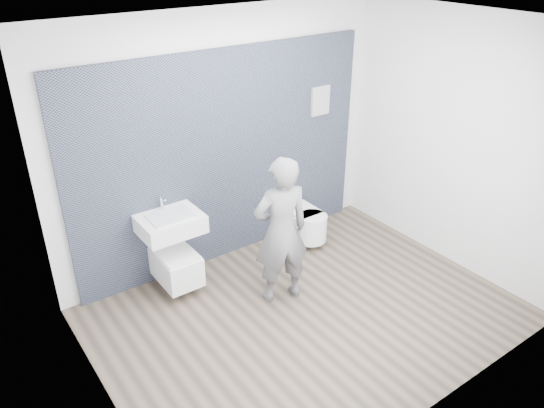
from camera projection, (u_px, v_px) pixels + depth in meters
ground at (307, 314)px, 5.34m from camera, size 4.00×4.00×0.00m
room_shell at (313, 154)px, 4.54m from camera, size 4.00×4.00×4.00m
tile_wall at (230, 251)px, 6.40m from camera, size 3.60×0.06×2.40m
washbasin at (171, 223)px, 5.42m from camera, size 0.63×0.47×0.47m
toilet_square at (176, 264)px, 5.61m from camera, size 0.38×0.56×0.75m
toilet_rounded at (305, 224)px, 6.50m from camera, size 0.37×0.63×0.34m
info_placard at (315, 221)px, 7.04m from camera, size 0.26×0.03×0.35m
visitor at (281, 231)px, 5.24m from camera, size 0.65×0.50×1.59m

